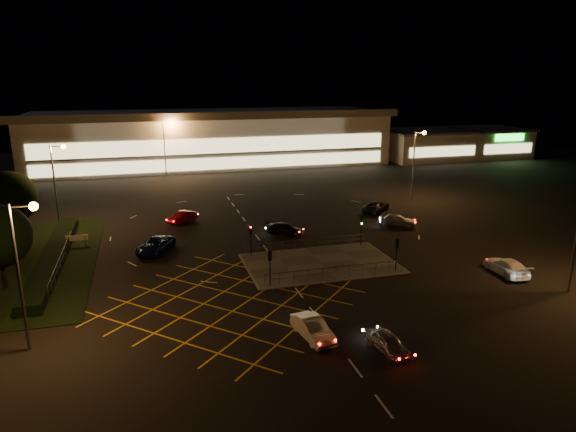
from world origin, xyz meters
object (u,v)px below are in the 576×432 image
object	(u,v)px
signal_se	(397,248)
car_circ_red	(182,217)
car_queue_white	(313,328)
car_approach_white	(506,266)
car_near_silver	(388,342)
car_left_blue	(155,245)
car_east_grey	(376,206)
signal_ne	(361,225)
car_far_dkgrey	(285,229)
signal_nw	(251,234)
signal_sw	(270,261)
car_right_silver	(398,220)

from	to	relation	value
signal_se	car_circ_red	size ratio (longest dim) A/B	0.76
car_queue_white	car_approach_white	bearing A→B (deg)	8.07
car_approach_white	car_near_silver	bearing A→B (deg)	32.08
car_left_blue	car_east_grey	size ratio (longest dim) A/B	1.06
car_circ_red	signal_ne	bearing A→B (deg)	9.17
car_far_dkgrey	car_circ_red	size ratio (longest dim) A/B	1.06
car_near_silver	car_far_dkgrey	size ratio (longest dim) A/B	0.85
signal_se	signal_nw	world-z (taller)	same
car_east_grey	car_approach_white	bearing A→B (deg)	140.03
signal_ne	signal_sw	bearing A→B (deg)	-146.35
signal_se	car_far_dkgrey	distance (m)	15.93
signal_sw	car_right_silver	distance (m)	23.97
signal_ne	car_approach_white	world-z (taller)	signal_ne
car_near_silver	car_left_blue	bearing A→B (deg)	111.60
signal_sw	car_right_silver	world-z (taller)	signal_sw
signal_sw	car_right_silver	bearing A→B (deg)	-144.37
signal_se	car_far_dkgrey	size ratio (longest dim) A/B	0.72
signal_sw	signal_nw	world-z (taller)	same
car_circ_red	car_far_dkgrey	bearing A→B (deg)	11.51
signal_se	car_east_grey	distance (m)	22.37
signal_ne	car_approach_white	size ratio (longest dim) A/B	0.62
car_left_blue	signal_se	bearing A→B (deg)	-2.32
signal_sw	signal_ne	distance (m)	14.41
car_circ_red	car_approach_white	size ratio (longest dim) A/B	0.81
car_circ_red	car_east_grey	distance (m)	25.57
signal_nw	car_near_silver	distance (m)	21.32
car_circ_red	car_left_blue	bearing A→B (deg)	-59.41
signal_sw	car_near_silver	world-z (taller)	signal_sw
signal_ne	car_approach_white	distance (m)	14.77
signal_ne	car_queue_white	size ratio (longest dim) A/B	0.73
car_approach_white	car_circ_red	bearing A→B (deg)	-41.17
car_queue_white	car_east_grey	world-z (taller)	car_queue_white
signal_ne	car_approach_white	bearing A→B (deg)	-49.09
car_near_silver	car_far_dkgrey	distance (m)	27.04
car_left_blue	car_far_dkgrey	bearing A→B (deg)	36.46
signal_ne	car_left_blue	bearing A→B (deg)	169.54
signal_sw	car_far_dkgrey	xyz separation A→B (m)	(5.27, 14.34, -1.73)
car_far_dkgrey	car_right_silver	bearing A→B (deg)	-51.10
car_far_dkgrey	car_circ_red	world-z (taller)	car_circ_red
car_left_blue	car_right_silver	bearing A→B (deg)	30.98
signal_nw	signal_sw	bearing A→B (deg)	-90.00
car_near_silver	car_queue_white	bearing A→B (deg)	135.54
signal_se	car_queue_white	size ratio (longest dim) A/B	0.73
car_queue_white	car_east_grey	bearing A→B (deg)	48.58
car_circ_red	car_east_grey	bearing A→B (deg)	44.89
car_right_silver	signal_sw	bearing A→B (deg)	151.79
car_near_silver	car_approach_white	size ratio (longest dim) A/B	0.73
car_near_silver	car_east_grey	bearing A→B (deg)	57.70
signal_ne	car_east_grey	bearing A→B (deg)	58.60
car_left_blue	car_right_silver	world-z (taller)	car_left_blue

